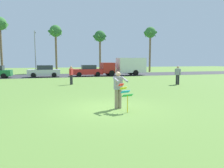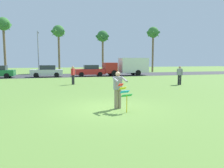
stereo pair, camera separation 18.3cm
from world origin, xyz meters
name	(u,v)px [view 2 (the right image)]	position (x,y,z in m)	size (l,w,h in m)	color
ground_plane	(109,108)	(0.00, 0.00, 0.00)	(120.00, 120.00, 0.00)	olive
road_strip	(70,75)	(0.00, 23.12, 0.01)	(120.00, 8.00, 0.01)	#38383D
person_kite_flyer	(118,88)	(0.37, -0.22, 0.95)	(0.59, 0.69, 1.73)	gray
kite_held	(125,93)	(0.46, -0.92, 0.84)	(0.53, 0.70, 1.22)	red
parked_car_silver	(47,71)	(-3.22, 20.72, 0.77)	(4.26, 1.96, 1.60)	silver
parked_car_red	(90,71)	(2.71, 20.72, 0.77)	(4.24, 1.92, 1.60)	red
parked_truck_red_cab	(128,66)	(8.46, 20.72, 1.41)	(6.75, 2.23, 2.62)	#B2231E
palm_tree_left_near	(3,26)	(-9.85, 28.82, 7.63)	(2.58, 2.71, 9.10)	brown
palm_tree_right_near	(58,33)	(-1.24, 30.76, 7.10)	(2.58, 2.71, 8.52)	brown
palm_tree_centre_far	(103,38)	(6.83, 30.51, 6.47)	(2.58, 2.71, 7.84)	brown
palm_tree_far_left	(153,34)	(16.48, 28.94, 7.26)	(2.58, 2.71, 8.69)	brown
streetlight_pole	(38,50)	(-4.65, 27.92, 4.00)	(0.24, 1.65, 7.00)	#9E9EA3
person_walker_near	(73,75)	(-0.69, 10.53, 0.93)	(0.39, 0.47, 1.73)	#26262B
person_walker_far	(180,75)	(8.80, 7.74, 0.93)	(0.39, 0.48, 1.73)	#26262B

